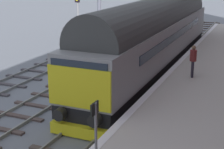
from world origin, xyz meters
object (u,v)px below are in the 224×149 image
at_px(diesel_locomotive, 155,33).
at_px(platform_number_sign, 95,121).
at_px(waiting_passenger, 193,58).
at_px(signal_post_mid, 78,7).

relative_size(diesel_locomotive, platform_number_sign, 11.72).
bearing_deg(waiting_passenger, platform_number_sign, 158.86).
xyz_separation_m(diesel_locomotive, platform_number_sign, (2.03, -12.64, -0.33)).
height_order(signal_post_mid, platform_number_sign, signal_post_mid).
relative_size(diesel_locomotive, signal_post_mid, 4.17).
relative_size(diesel_locomotive, waiting_passenger, 12.31).
height_order(diesel_locomotive, waiting_passenger, diesel_locomotive).
distance_m(signal_post_mid, platform_number_sign, 21.75).
bearing_deg(platform_number_sign, waiting_passenger, 83.82).
distance_m(platform_number_sign, waiting_passenger, 9.28).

